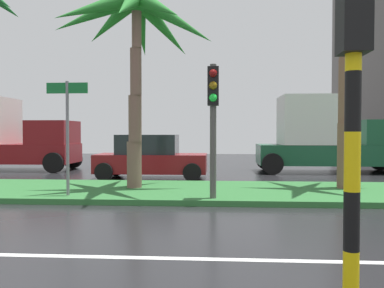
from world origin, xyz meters
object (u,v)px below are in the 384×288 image
Objects in this scene: street_name_sign at (67,122)px; box_truck_following at (328,138)px; traffic_signal_foreground at (353,64)px; car_in_traffic_second at (150,157)px; traffic_signal_median_right at (213,106)px; palm_tree_centre at (134,24)px; box_truck_lead at (7,138)px.

box_truck_following reaches higher than street_name_sign.
traffic_signal_foreground reaches higher than car_in_traffic_second.
traffic_signal_median_right is at bearing -3.65° from street_name_sign.
box_truck_following is (7.60, 2.93, 0.72)m from car_in_traffic_second.
traffic_signal_foreground is 0.57× the size of box_truck_following.
box_truck_following is (7.42, 6.75, -3.45)m from palm_tree_centre.
palm_tree_centre reaches higher than traffic_signal_median_right.
traffic_signal_foreground is (3.81, -7.52, -2.50)m from palm_tree_centre.
street_name_sign reaches higher than car_in_traffic_second.
box_truck_following is at bearing 21.10° from car_in_traffic_second.
palm_tree_centre is at bearing 43.27° from street_name_sign.
box_truck_following reaches higher than car_in_traffic_second.
traffic_signal_median_right reaches higher than box_truck_lead.
palm_tree_centre reaches higher than traffic_signal_foreground.
palm_tree_centre is 10.61m from box_truck_following.
traffic_signal_median_right is (2.34, -1.65, -2.53)m from palm_tree_centre.
car_in_traffic_second is at bearing -22.07° from box_truck_lead.
palm_tree_centre is 3.82m from traffic_signal_median_right.
palm_tree_centre is 10.83m from box_truck_lead.
street_name_sign is 8.11m from traffic_signal_foreground.
traffic_signal_foreground is 14.75m from box_truck_following.
street_name_sign is at bearing -49.08° from traffic_signal_foreground.
traffic_signal_median_right is at bearing -65.21° from car_in_traffic_second.
traffic_signal_median_right reaches higher than street_name_sign.
traffic_signal_foreground reaches higher than street_name_sign.
car_in_traffic_second is at bearing -70.58° from traffic_signal_foreground.
box_truck_following is at bearing 42.49° from street_name_sign.
palm_tree_centre reaches higher than car_in_traffic_second.
street_name_sign is 0.47× the size of box_truck_following.
palm_tree_centre is 3.56m from street_name_sign.
box_truck_lead is at bearing 126.75° from street_name_sign.
box_truck_lead is 1.49× the size of car_in_traffic_second.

